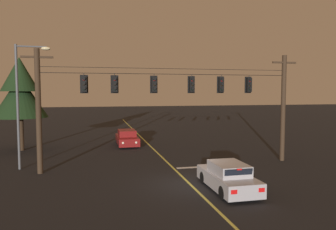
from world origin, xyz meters
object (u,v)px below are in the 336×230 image
(street_lamp_corner, at_px, (23,95))
(traffic_light_right_inner, at_px, (192,84))
(traffic_light_centre, at_px, (154,84))
(traffic_light_far_right, at_px, (249,85))
(car_waiting_near_lane, at_px, (228,177))
(traffic_light_rightmost, at_px, (221,85))
(traffic_light_leftmost, at_px, (84,84))
(car_oncoming_lead, at_px, (127,138))
(tree_verge_near, at_px, (20,90))
(traffic_light_left_inner, at_px, (115,84))

(street_lamp_corner, bearing_deg, traffic_light_right_inner, -7.55)
(traffic_light_centre, relative_size, traffic_light_far_right, 1.00)
(traffic_light_centre, distance_m, car_waiting_near_lane, 7.76)
(car_waiting_near_lane, bearing_deg, traffic_light_rightmost, 71.39)
(car_waiting_near_lane, bearing_deg, traffic_light_leftmost, 141.40)
(traffic_light_right_inner, xyz_separation_m, traffic_light_rightmost, (2.04, 0.00, 0.00))
(traffic_light_right_inner, distance_m, street_lamp_corner, 10.67)
(car_oncoming_lead, bearing_deg, traffic_light_right_inner, -69.58)
(traffic_light_leftmost, xyz_separation_m, tree_verge_near, (-5.33, 8.38, -0.37))
(traffic_light_right_inner, relative_size, street_lamp_corner, 0.16)
(traffic_light_right_inner, bearing_deg, tree_verge_near, 145.38)
(traffic_light_centre, bearing_deg, street_lamp_corner, 170.15)
(traffic_light_far_right, bearing_deg, traffic_light_rightmost, 180.00)
(traffic_light_left_inner, distance_m, traffic_light_far_right, 9.04)
(car_waiting_near_lane, relative_size, tree_verge_near, 0.56)
(traffic_light_leftmost, height_order, tree_verge_near, tree_verge_near)
(traffic_light_left_inner, height_order, car_waiting_near_lane, traffic_light_left_inner)
(tree_verge_near, bearing_deg, car_oncoming_lead, 4.06)
(traffic_light_far_right, xyz_separation_m, tree_verge_near, (-16.20, 8.38, -0.37))
(traffic_light_centre, xyz_separation_m, traffic_light_rightmost, (4.54, 0.00, 0.00))
(traffic_light_right_inner, bearing_deg, car_oncoming_lead, 110.42)
(traffic_light_rightmost, bearing_deg, street_lamp_corner, 173.66)
(street_lamp_corner, bearing_deg, traffic_light_centre, -9.85)
(traffic_light_rightmost, bearing_deg, traffic_light_leftmost, 180.00)
(traffic_light_right_inner, height_order, tree_verge_near, tree_verge_near)
(traffic_light_rightmost, bearing_deg, traffic_light_far_right, 0.00)
(traffic_light_left_inner, xyz_separation_m, car_oncoming_lead, (1.62, 9.01, -4.70))
(traffic_light_right_inner, bearing_deg, street_lamp_corner, 172.45)
(traffic_light_leftmost, height_order, car_waiting_near_lane, traffic_light_leftmost)
(traffic_light_centre, height_order, car_oncoming_lead, traffic_light_centre)
(traffic_light_centre, relative_size, tree_verge_near, 0.16)
(traffic_light_leftmost, xyz_separation_m, traffic_light_rightmost, (8.85, 0.00, 0.00))
(traffic_light_leftmost, height_order, street_lamp_corner, street_lamp_corner)
(traffic_light_right_inner, xyz_separation_m, street_lamp_corner, (-10.55, 1.40, -0.65))
(car_oncoming_lead, bearing_deg, traffic_light_left_inner, -100.22)
(traffic_light_far_right, distance_m, street_lamp_corner, 14.70)
(traffic_light_left_inner, xyz_separation_m, traffic_light_centre, (2.48, 0.00, 0.00))
(street_lamp_corner, bearing_deg, traffic_light_left_inner, -14.08)
(traffic_light_left_inner, bearing_deg, traffic_light_right_inner, 0.00)
(traffic_light_right_inner, distance_m, car_oncoming_lead, 10.70)
(traffic_light_leftmost, bearing_deg, traffic_light_centre, 0.00)
(traffic_light_left_inner, height_order, street_lamp_corner, street_lamp_corner)
(traffic_light_right_inner, height_order, street_lamp_corner, street_lamp_corner)
(traffic_light_centre, xyz_separation_m, car_oncoming_lead, (-0.86, 9.01, -4.70))
(traffic_light_centre, height_order, car_waiting_near_lane, traffic_light_centre)
(traffic_light_centre, bearing_deg, tree_verge_near, 139.00)
(car_oncoming_lead, distance_m, tree_verge_near, 9.82)
(traffic_light_left_inner, bearing_deg, traffic_light_rightmost, 0.00)
(traffic_light_right_inner, bearing_deg, traffic_light_left_inner, 180.00)
(traffic_light_leftmost, bearing_deg, car_waiting_near_lane, -38.60)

